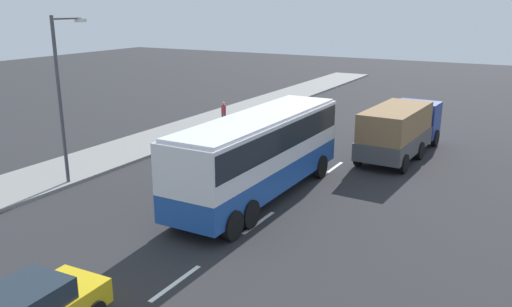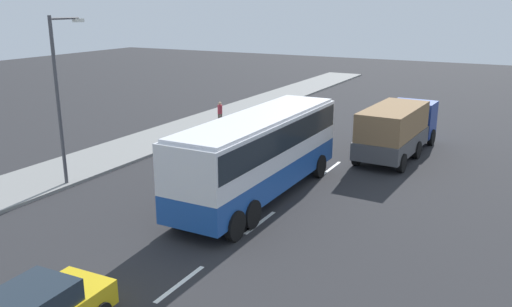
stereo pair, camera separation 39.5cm
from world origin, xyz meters
TOP-DOWN VIEW (x-y plane):
  - ground_plane at (0.00, 0.00)m, footprint 120.00×120.00m
  - sidewalk_curb at (0.00, 9.26)m, footprint 80.00×4.00m
  - lane_centreline at (0.22, -2.24)m, footprint 29.52×0.16m
  - coach_bus at (-1.50, -0.95)m, footprint 10.86×2.81m
  - cargo_truck at (7.94, -4.54)m, footprint 8.04×3.00m
  - pedestrian_near_curb at (9.10, 7.66)m, footprint 0.32×0.32m
  - street_lamp at (-4.20, 7.60)m, footprint 1.92×0.24m

SIDE VIEW (x-z plane):
  - ground_plane at x=0.00m, z-range 0.00..0.00m
  - lane_centreline at x=0.22m, z-range 0.00..0.01m
  - sidewalk_curb at x=0.00m, z-range 0.00..0.15m
  - pedestrian_near_curb at x=9.10m, z-range 0.27..1.88m
  - cargo_truck at x=7.94m, z-range 0.15..2.99m
  - coach_bus at x=-1.50m, z-range 0.43..4.05m
  - street_lamp at x=-4.20m, z-range 0.70..8.18m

